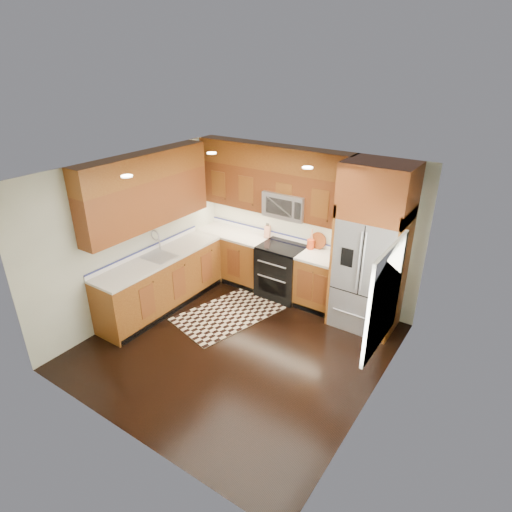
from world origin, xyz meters
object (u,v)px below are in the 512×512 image
Objects in this scene: knife_block at (267,231)px; refrigerator at (371,249)px; range at (282,271)px; rug at (228,313)px; utensil_crock at (311,242)px.

refrigerator is at bearing -7.27° from knife_block.
knife_block is at bearing 172.73° from refrigerator.
range reaches higher than rug.
rug is at bearing -110.54° from range.
refrigerator is 1.53× the size of rug.
rug is at bearing -123.91° from utensil_crock.
refrigerator reaches higher than range.
utensil_crock reaches higher than range.
refrigerator reaches higher than knife_block.
utensil_crock is (0.83, 1.24, 1.05)m from rug.
range is at bearing 178.60° from refrigerator.
rug is at bearing -87.85° from knife_block.
refrigerator is at bearing -11.65° from utensil_crock.
knife_block reaches higher than range.
refrigerator is 9.82× the size of knife_block.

